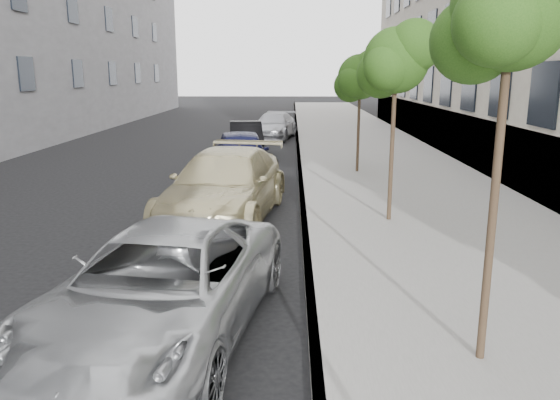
{
  "coord_description": "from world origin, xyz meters",
  "views": [
    {
      "loc": [
        0.86,
        -4.66,
        3.57
      ],
      "look_at": [
        0.68,
        4.14,
        1.5
      ],
      "focal_mm": 35.0,
      "sensor_mm": 36.0,
      "label": 1
    }
  ],
  "objects_px": {
    "tree_far": "(361,77)",
    "minivan": "(162,287)",
    "suv": "(225,186)",
    "sedan_rear": "(274,126)",
    "sedan_blue": "(241,153)",
    "sedan_black": "(246,137)",
    "tree_near": "(514,11)",
    "tree_mid": "(397,60)"
  },
  "relations": [
    {
      "from": "sedan_blue",
      "to": "suv",
      "type": "bearing_deg",
      "value": -95.65
    },
    {
      "from": "sedan_rear",
      "to": "tree_mid",
      "type": "bearing_deg",
      "value": -69.65
    },
    {
      "from": "suv",
      "to": "sedan_black",
      "type": "relative_size",
      "value": 1.41
    },
    {
      "from": "tree_far",
      "to": "sedan_rear",
      "type": "height_order",
      "value": "tree_far"
    },
    {
      "from": "tree_mid",
      "to": "tree_far",
      "type": "distance_m",
      "value": 6.51
    },
    {
      "from": "tree_near",
      "to": "suv",
      "type": "relative_size",
      "value": 0.84
    },
    {
      "from": "tree_near",
      "to": "minivan",
      "type": "distance_m",
      "value": 5.41
    },
    {
      "from": "tree_far",
      "to": "sedan_blue",
      "type": "relative_size",
      "value": 0.89
    },
    {
      "from": "tree_near",
      "to": "tree_mid",
      "type": "xyz_separation_m",
      "value": [
        0.0,
        6.5,
        -0.37
      ]
    },
    {
      "from": "sedan_blue",
      "to": "sedan_black",
      "type": "bearing_deg",
      "value": 85.96
    },
    {
      "from": "minivan",
      "to": "sedan_rear",
      "type": "xyz_separation_m",
      "value": [
        0.78,
        23.19,
        -0.04
      ]
    },
    {
      "from": "minivan",
      "to": "suv",
      "type": "xyz_separation_m",
      "value": [
        0.11,
        6.2,
        0.1
      ]
    },
    {
      "from": "tree_mid",
      "to": "sedan_rear",
      "type": "height_order",
      "value": "tree_mid"
    },
    {
      "from": "suv",
      "to": "sedan_rear",
      "type": "distance_m",
      "value": 17.0
    },
    {
      "from": "sedan_blue",
      "to": "sedan_black",
      "type": "distance_m",
      "value": 6.03
    },
    {
      "from": "suv",
      "to": "sedan_black",
      "type": "height_order",
      "value": "suv"
    },
    {
      "from": "sedan_blue",
      "to": "sedan_black",
      "type": "relative_size",
      "value": 1.13
    },
    {
      "from": "tree_mid",
      "to": "minivan",
      "type": "relative_size",
      "value": 0.85
    },
    {
      "from": "tree_mid",
      "to": "suv",
      "type": "relative_size",
      "value": 0.78
    },
    {
      "from": "suv",
      "to": "minivan",
      "type": "bearing_deg",
      "value": -83.26
    },
    {
      "from": "minivan",
      "to": "tree_far",
      "type": "bearing_deg",
      "value": 80.55
    },
    {
      "from": "tree_mid",
      "to": "tree_far",
      "type": "xyz_separation_m",
      "value": [
        0.0,
        6.5,
        -0.41
      ]
    },
    {
      "from": "suv",
      "to": "sedan_rear",
      "type": "xyz_separation_m",
      "value": [
        0.67,
        16.99,
        -0.15
      ]
    },
    {
      "from": "tree_near",
      "to": "tree_far",
      "type": "height_order",
      "value": "tree_near"
    },
    {
      "from": "tree_near",
      "to": "tree_far",
      "type": "relative_size",
      "value": 1.17
    },
    {
      "from": "tree_mid",
      "to": "minivan",
      "type": "height_order",
      "value": "tree_mid"
    },
    {
      "from": "sedan_black",
      "to": "sedan_blue",
      "type": "bearing_deg",
      "value": -93.87
    },
    {
      "from": "minivan",
      "to": "sedan_blue",
      "type": "bearing_deg",
      "value": 99.13
    },
    {
      "from": "tree_near",
      "to": "sedan_rear",
      "type": "xyz_separation_m",
      "value": [
        -3.33,
        23.87,
        -3.5
      ]
    },
    {
      "from": "minivan",
      "to": "sedan_blue",
      "type": "relative_size",
      "value": 1.14
    },
    {
      "from": "tree_mid",
      "to": "sedan_rear",
      "type": "bearing_deg",
      "value": 100.84
    },
    {
      "from": "tree_mid",
      "to": "minivan",
      "type": "xyz_separation_m",
      "value": [
        -4.1,
        -5.82,
        -3.09
      ]
    },
    {
      "from": "tree_far",
      "to": "minivan",
      "type": "distance_m",
      "value": 13.26
    },
    {
      "from": "tree_near",
      "to": "sedan_black",
      "type": "height_order",
      "value": "tree_near"
    },
    {
      "from": "tree_mid",
      "to": "sedan_black",
      "type": "xyz_separation_m",
      "value": [
        -4.45,
        12.28,
        -3.15
      ]
    },
    {
      "from": "suv",
      "to": "sedan_blue",
      "type": "xyz_separation_m",
      "value": [
        -0.14,
        5.87,
        -0.05
      ]
    },
    {
      "from": "tree_far",
      "to": "suv",
      "type": "distance_m",
      "value": 7.74
    },
    {
      "from": "suv",
      "to": "sedan_rear",
      "type": "bearing_deg",
      "value": 95.54
    },
    {
      "from": "sedan_black",
      "to": "sedan_rear",
      "type": "distance_m",
      "value": 5.22
    },
    {
      "from": "minivan",
      "to": "sedan_rear",
      "type": "height_order",
      "value": "minivan"
    },
    {
      "from": "suv",
      "to": "sedan_blue",
      "type": "bearing_deg",
      "value": 99.19
    },
    {
      "from": "minivan",
      "to": "suv",
      "type": "height_order",
      "value": "suv"
    }
  ]
}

